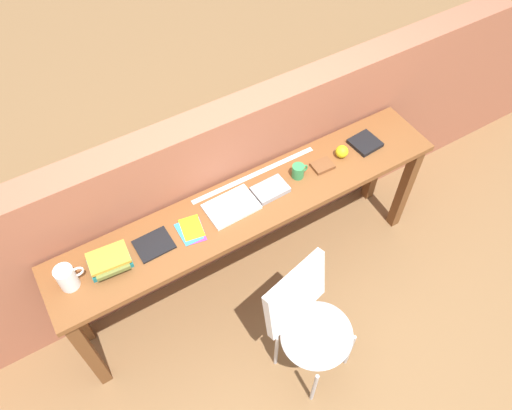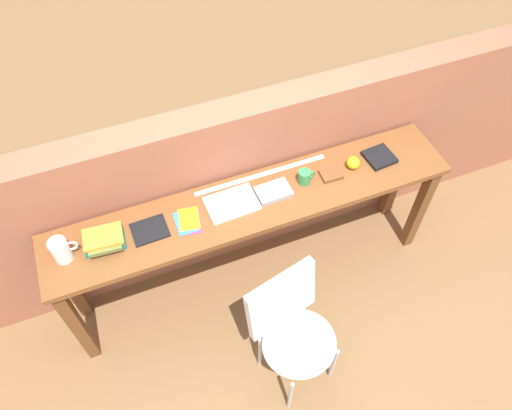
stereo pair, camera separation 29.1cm
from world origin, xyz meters
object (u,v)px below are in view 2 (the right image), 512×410
leather_journal_brown (331,174)px  pitcher_white (61,250)px  book_stack_leftmost (104,241)px  pamphlet_pile_colourful (188,221)px  chair_white_moulded (293,328)px  sports_ball_small (353,163)px  book_repair_rightmost (379,157)px  magazine_cycling (150,230)px  book_open_centre (232,204)px  mug (305,177)px

leather_journal_brown → pitcher_white: bearing=-177.8°
book_stack_leftmost → leather_journal_brown: (1.39, -0.00, -0.03)m
book_stack_leftmost → pamphlet_pile_colourful: size_ratio=1.14×
chair_white_moulded → pitcher_white: (-1.07, 0.70, 0.43)m
pitcher_white → sports_ball_small: bearing=0.4°
leather_journal_brown → book_repair_rightmost: 0.35m
chair_white_moulded → pitcher_white: bearing=147.0°
pitcher_white → sports_ball_small: size_ratio=2.27×
magazine_cycling → leather_journal_brown: 1.14m
pamphlet_pile_colourful → magazine_cycling: bearing=175.4°
chair_white_moulded → book_open_centre: size_ratio=2.97×
pitcher_white → mug: pitcher_white is taller
pitcher_white → book_repair_rightmost: (1.97, 0.02, -0.06)m
book_stack_leftmost → sports_ball_small: same height
pitcher_white → book_open_centre: (0.97, 0.01, -0.07)m
magazine_cycling → book_repair_rightmost: bearing=-1.0°
book_open_centre → book_stack_leftmost: bearing=178.7°
magazine_cycling → pamphlet_pile_colourful: bearing=-6.0°
pitcher_white → mug: (1.44, 0.02, -0.03)m
book_stack_leftmost → book_repair_rightmost: bearing=0.4°
pamphlet_pile_colourful → mug: 0.75m
pamphlet_pile_colourful → sports_ball_small: bearing=1.4°
chair_white_moulded → book_repair_rightmost: 1.20m
mug → sports_ball_small: mug is taller
pitcher_white → leather_journal_brown: size_ratio=1.41×
book_open_centre → sports_ball_small: (0.80, 0.00, 0.03)m
magazine_cycling → leather_journal_brown: bearing=-1.8°
magazine_cycling → pamphlet_pile_colourful: 0.22m
chair_white_moulded → leather_journal_brown: 0.95m
mug → sports_ball_small: 0.33m
book_stack_leftmost → book_open_centre: book_stack_leftmost is taller
magazine_cycling → sports_ball_small: sports_ball_small is taller
pamphlet_pile_colourful → book_open_centre: 0.28m
pitcher_white → magazine_cycling: 0.48m
magazine_cycling → pamphlet_pile_colourful: magazine_cycling is taller
book_stack_leftmost → sports_ball_small: size_ratio=2.84×
magazine_cycling → sports_ball_small: 1.30m
book_stack_leftmost → pamphlet_pile_colourful: bearing=-1.9°
chair_white_moulded → magazine_cycling: size_ratio=4.43×
mug → leather_journal_brown: 0.18m
book_open_centre → sports_ball_small: 0.80m
mug → chair_white_moulded: bearing=-117.5°
magazine_cycling → sports_ball_small: bearing=-1.1°
pamphlet_pile_colourful → book_repair_rightmost: (1.27, 0.03, 0.01)m
book_open_centre → leather_journal_brown: bearing=-3.0°
book_stack_leftmost → magazine_cycling: book_stack_leftmost is taller
pitcher_white → sports_ball_small: pitcher_white is taller
chair_white_moulded → book_repair_rightmost: (0.89, 0.71, 0.37)m
chair_white_moulded → book_stack_leftmost: 1.17m
chair_white_moulded → pamphlet_pile_colourful: bearing=118.9°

